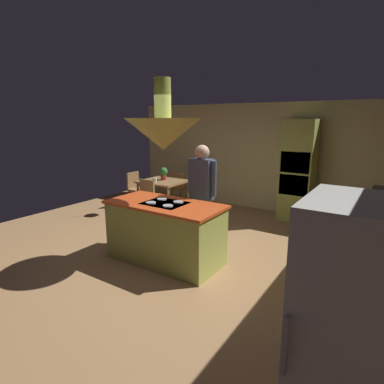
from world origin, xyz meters
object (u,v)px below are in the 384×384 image
refrigerator (358,343)px  chair_by_back_wall (180,186)px  oven_tower (298,171)px  kitchen_island (165,232)px  potted_plant_on_table (163,173)px  cup_on_table (155,180)px  chair_facing_island (144,197)px  person_at_island (202,190)px  dining_table (163,185)px  chair_at_corner (136,187)px

refrigerator → chair_by_back_wall: refrigerator is taller
oven_tower → chair_by_back_wall: bearing=-170.7°
kitchen_island → potted_plant_on_table: potted_plant_on_table is taller
kitchen_island → cup_on_table: 2.58m
refrigerator → chair_facing_island: (-4.50, 3.12, -0.36)m
potted_plant_on_table → chair_by_back_wall: bearing=85.8°
person_at_island → chair_facing_island: size_ratio=2.03×
kitchen_island → potted_plant_on_table: size_ratio=6.01×
chair_by_back_wall → dining_table: bearing=90.0°
refrigerator → chair_by_back_wall: bearing=135.1°
oven_tower → chair_at_corner: 3.90m
kitchen_island → chair_at_corner: kitchen_island is taller
refrigerator → kitchen_island: bearing=148.7°
chair_by_back_wall → potted_plant_on_table: size_ratio=2.90×
dining_table → chair_by_back_wall: chair_by_back_wall is taller
refrigerator → cup_on_table: 5.78m
chair_by_back_wall → chair_at_corner: 1.12m
person_at_island → chair_at_corner: 3.18m
kitchen_island → chair_facing_island: bearing=140.2°
refrigerator → potted_plant_on_table: 5.97m
dining_table → person_at_island: size_ratio=0.57×
cup_on_table → dining_table: bearing=77.3°
kitchen_island → chair_by_back_wall: kitchen_island is taller
chair_at_corner → dining_table: bearing=-90.0°
oven_tower → chair_facing_island: 3.39m
oven_tower → chair_by_back_wall: size_ratio=2.50×
oven_tower → cup_on_table: size_ratio=24.21×
dining_table → cup_on_table: 0.28m
dining_table → chair_facing_island: (0.00, -0.68, -0.15)m
kitchen_island → potted_plant_on_table: 2.82m
refrigerator → person_at_island: 3.53m
chair_facing_island → potted_plant_on_table: bearing=93.4°
refrigerator → chair_facing_island: 5.49m
dining_table → person_at_island: bearing=-35.9°
person_at_island → cup_on_table: (-1.98, 1.16, -0.22)m
refrigerator → person_at_island: size_ratio=0.98×
dining_table → potted_plant_on_table: size_ratio=3.38×
oven_tower → refrigerator: 5.23m
kitchen_island → refrigerator: refrigerator is taller
refrigerator → chair_at_corner: refrigerator is taller
person_at_island → chair_by_back_wall: size_ratio=2.03×
chair_at_corner → cup_on_table: (0.83, -0.23, 0.30)m
chair_by_back_wall → chair_at_corner: same height
kitchen_island → person_at_island: size_ratio=1.02×
kitchen_island → dining_table: (-1.70, 2.10, 0.19)m
chair_at_corner → potted_plant_on_table: potted_plant_on_table is taller
oven_tower → chair_facing_island: size_ratio=2.50×
person_at_island → refrigerator: bearing=-43.1°
oven_tower → chair_by_back_wall: 2.90m
kitchen_island → cup_on_table: (-1.75, 1.87, 0.34)m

